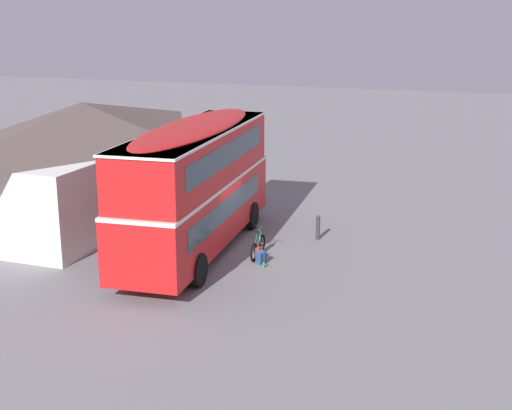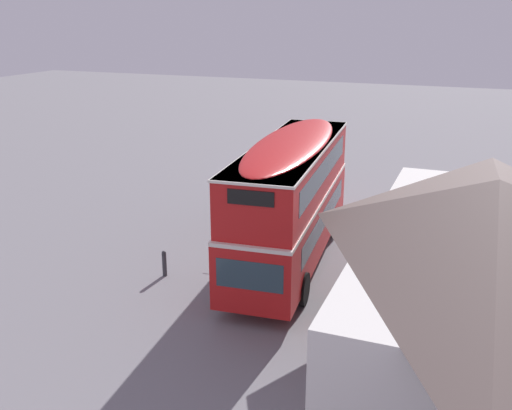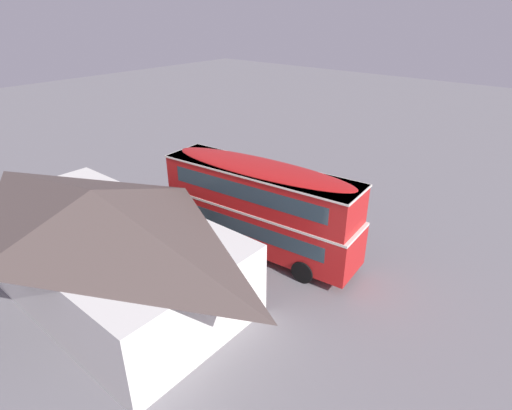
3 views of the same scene
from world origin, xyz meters
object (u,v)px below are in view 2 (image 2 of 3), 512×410
double_decker_bus (291,195)px  kerb_bollard (164,263)px  water_bottle_green_metal (230,240)px  backpack_on_ground (231,241)px  touring_bicycle (233,245)px

double_decker_bus → kerb_bollard: size_ratio=11.07×
kerb_bollard → water_bottle_green_metal: bearing=166.3°
backpack_on_ground → kerb_bollard: size_ratio=0.52×
touring_bicycle → double_decker_bus: bearing=93.0°
backpack_on_ground → kerb_bollard: bearing=-18.8°
double_decker_bus → water_bottle_green_metal: size_ratio=43.26×
touring_bicycle → kerb_bollard: bearing=-28.0°
kerb_bollard → double_decker_bus: bearing=127.3°
backpack_on_ground → kerb_bollard: (3.36, -1.14, 0.24)m
double_decker_bus → water_bottle_green_metal: bearing=-106.6°
touring_bicycle → water_bottle_green_metal: (-0.98, -0.55, -0.26)m
backpack_on_ground → touring_bicycle: bearing=28.9°
water_bottle_green_metal → kerb_bollard: 3.88m
water_bottle_green_metal → double_decker_bus: bearing=73.4°
double_decker_bus → water_bottle_green_metal: double_decker_bus is taller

